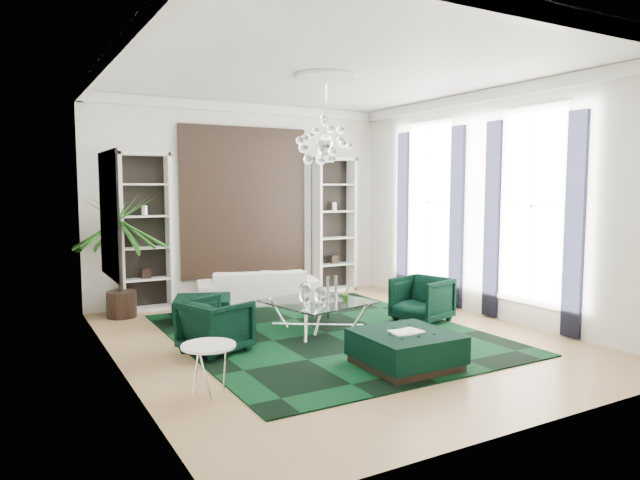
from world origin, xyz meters
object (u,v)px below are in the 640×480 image
armchair_left (216,326)px  coffee_table (318,316)px  sofa (258,287)px  armchair_right (422,299)px  ottoman_front (406,350)px  palm (119,238)px  side_table (209,371)px  ottoman_side (203,309)px

armchair_left → coffee_table: bearing=-98.6°
sofa → armchair_right: armchair_right is taller
ottoman_front → palm: (-2.50, 4.50, 1.12)m
coffee_table → ottoman_front: bearing=-88.6°
side_table → sofa: bearing=60.5°
ottoman_side → ottoman_front: ottoman_front is taller
armchair_left → ottoman_side: armchair_left is taller
armchair_left → side_table: (-0.60, -1.50, -0.08)m
ottoman_front → side_table: side_table is taller
coffee_table → side_table: (-2.35, -1.85, 0.04)m
ottoman_front → armchair_left: bearing=135.8°
palm → ottoman_side: bearing=-40.8°
ottoman_side → ottoman_front: bearing=-68.5°
armchair_left → side_table: size_ratio=1.38×
coffee_table → ottoman_front: (0.05, -2.10, -0.01)m
palm → ottoman_front: bearing=-60.9°
armchair_left → ottoman_front: 2.51m
coffee_table → palm: size_ratio=0.50×
sofa → side_table: (-2.35, -4.15, -0.05)m
sofa → coffee_table: 2.30m
coffee_table → side_table: 2.99m
sofa → palm: bearing=12.9°
armchair_left → palm: bearing=-5.7°
coffee_table → palm: palm is taller
side_table → palm: (-0.10, 4.25, 1.07)m
armchair_left → side_table: armchair_left is taller
armchair_right → palm: palm is taller
palm → side_table: bearing=-88.7°
coffee_table → armchair_right: bearing=-11.3°
armchair_right → side_table: size_ratio=1.42×
sofa → armchair_left: size_ratio=2.83×
armchair_right → side_table: 4.37m
side_table → palm: size_ratio=0.21×
armchair_left → armchair_right: (3.50, -0.00, 0.01)m
armchair_left → ottoman_front: bearing=-154.1°
ottoman_front → palm: 5.27m
armchair_left → ottoman_side: size_ratio=0.89×
ottoman_front → ottoman_side: bearing=111.5°
side_table → ottoman_side: bearing=73.1°
sofa → ottoman_front: size_ratio=2.05×
armchair_right → ottoman_front: bearing=-59.2°
sofa → ottoman_side: (-1.35, -0.85, -0.13)m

